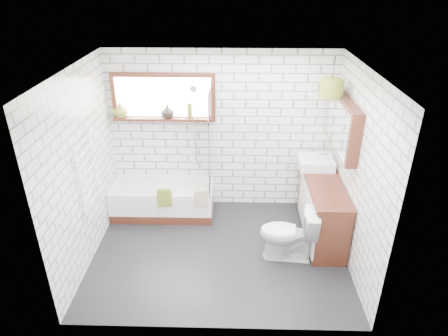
{
  "coord_description": "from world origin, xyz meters",
  "views": [
    {
      "loc": [
        0.18,
        -4.38,
        3.52
      ],
      "look_at": [
        0.06,
        0.25,
        1.17
      ],
      "focal_mm": 32.0,
      "sensor_mm": 36.0,
      "label": 1
    }
  ],
  "objects_px": {
    "bathtub": "(163,199)",
    "toilet": "(288,234)",
    "vanity": "(322,209)",
    "basin": "(316,163)",
    "pendant": "(332,88)"
  },
  "relations": [
    {
      "from": "bathtub",
      "to": "vanity",
      "type": "height_order",
      "value": "vanity"
    },
    {
      "from": "toilet",
      "to": "pendant",
      "type": "xyz_separation_m",
      "value": [
        0.53,
        0.83,
        1.72
      ]
    },
    {
      "from": "basin",
      "to": "pendant",
      "type": "relative_size",
      "value": 1.63
    },
    {
      "from": "vanity",
      "to": "pendant",
      "type": "xyz_separation_m",
      "value": [
        -0.01,
        0.28,
        1.67
      ]
    },
    {
      "from": "basin",
      "to": "toilet",
      "type": "distance_m",
      "value": 1.25
    },
    {
      "from": "vanity",
      "to": "toilet",
      "type": "height_order",
      "value": "vanity"
    },
    {
      "from": "vanity",
      "to": "basin",
      "type": "relative_size",
      "value": 3.0
    },
    {
      "from": "bathtub",
      "to": "toilet",
      "type": "bearing_deg",
      "value": -29.63
    },
    {
      "from": "bathtub",
      "to": "toilet",
      "type": "height_order",
      "value": "toilet"
    },
    {
      "from": "bathtub",
      "to": "basin",
      "type": "relative_size",
      "value": 3.11
    },
    {
      "from": "bathtub",
      "to": "toilet",
      "type": "xyz_separation_m",
      "value": [
        1.83,
        -1.04,
        0.13
      ]
    },
    {
      "from": "toilet",
      "to": "pendant",
      "type": "height_order",
      "value": "pendant"
    },
    {
      "from": "bathtub",
      "to": "pendant",
      "type": "xyz_separation_m",
      "value": [
        2.36,
        -0.21,
        1.85
      ]
    },
    {
      "from": "bathtub",
      "to": "vanity",
      "type": "bearing_deg",
      "value": -11.75
    },
    {
      "from": "basin",
      "to": "bathtub",
      "type": "bearing_deg",
      "value": 179.4
    }
  ]
}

